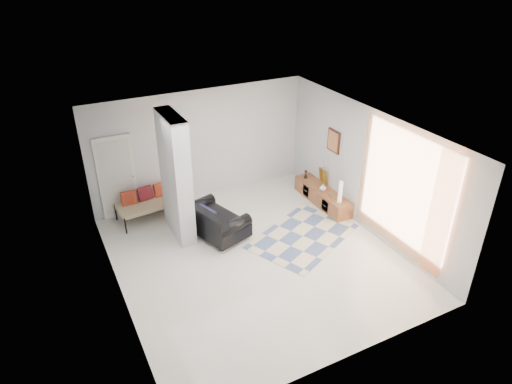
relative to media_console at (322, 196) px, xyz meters
name	(u,v)px	position (x,y,z in m)	size (l,w,h in m)	color
floor	(256,257)	(-2.52, -1.26, -0.20)	(6.00, 6.00, 0.00)	silver
ceiling	(256,131)	(-2.52, -1.26, 2.60)	(6.00, 6.00, 0.00)	white
wall_back	(201,146)	(-2.52, 1.74, 1.20)	(6.00, 6.00, 0.00)	silver
wall_front	(351,290)	(-2.52, -4.26, 1.20)	(6.00, 6.00, 0.00)	silver
wall_left	(113,235)	(-5.27, -1.26, 1.20)	(6.00, 6.00, 0.00)	silver
wall_right	(368,171)	(0.23, -1.26, 1.20)	(6.00, 6.00, 0.00)	silver
partition_column	(176,178)	(-3.62, 0.34, 1.20)	(0.35, 1.20, 2.80)	silver
hallway_door	(117,177)	(-4.62, 1.70, 0.82)	(0.85, 0.06, 2.04)	white
curtain	(402,192)	(0.15, -2.41, 1.25)	(2.55, 2.55, 0.00)	#FF9243
wall_art	(334,141)	(0.20, 0.00, 1.45)	(0.04, 0.45, 0.55)	#3B1A10
media_console	(322,196)	(0.00, 0.00, 0.00)	(0.45, 1.92, 0.80)	brown
loveseat	(213,221)	(-2.98, -0.08, 0.15)	(1.28, 1.69, 0.76)	silver
daybed	(153,201)	(-3.95, 1.31, 0.21)	(1.79, 0.90, 0.77)	black
area_rug	(303,236)	(-1.23, -1.06, -0.20)	(2.37, 1.58, 0.01)	beige
cylinder_lamp	(340,192)	(-0.02, -0.71, 0.46)	(0.10, 0.10, 0.53)	silver
bronze_figurine	(306,174)	(-0.05, 0.72, 0.30)	(0.11, 0.11, 0.22)	black
vase	(323,187)	(-0.05, -0.06, 0.28)	(0.17, 0.17, 0.18)	white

